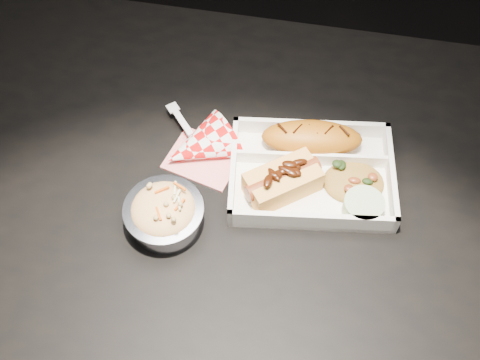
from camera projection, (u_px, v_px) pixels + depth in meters
name	position (u px, v px, depth m)	size (l,w,h in m)	color
floor	(249.00, 352.00, 1.57)	(4.00, 4.00, 0.05)	black
dining_table	(254.00, 226.00, 1.00)	(1.20, 0.80, 0.75)	black
food_tray	(311.00, 175.00, 0.93)	(0.27, 0.21, 0.04)	white
fried_pastry	(312.00, 138.00, 0.95)	(0.16, 0.06, 0.05)	#AD6011
hotdog	(283.00, 180.00, 0.90)	(0.12, 0.11, 0.06)	#E9A94F
fried_rice_mound	(355.00, 178.00, 0.92)	(0.09, 0.08, 0.03)	#A5792F
cupcake_liner	(363.00, 207.00, 0.89)	(0.06, 0.06, 0.03)	#ABC393
foil_coleslaw_cup	(164.00, 213.00, 0.87)	(0.12, 0.12, 0.07)	silver
napkin_fork	(199.00, 147.00, 0.96)	(0.15, 0.15, 0.10)	red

